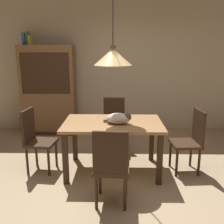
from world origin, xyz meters
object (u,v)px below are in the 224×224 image
object	(u,v)px
chair_far_back	(114,121)
chair_near_front	(111,165)
dining_table	(113,129)
book_yellow_short	(31,40)
chair_right_side	(191,138)
cat_sleeping	(119,118)
hutch_bookcase	(49,92)
book_blue_wide	(25,39)
chair_left_side	(36,137)
book_green_slim	(28,38)
pendant_lamp	(113,57)

from	to	relation	value
chair_far_back	chair_near_front	xyz separation A→B (m)	(-0.01, -1.76, 0.00)
dining_table	book_yellow_short	distance (m)	2.77
chair_right_side	cat_sleeping	world-z (taller)	chair_right_side
dining_table	hutch_bookcase	distance (m)	2.26
dining_table	book_blue_wide	xyz separation A→B (m)	(-1.79, 1.79, 1.32)
hutch_bookcase	cat_sleeping	bearing A→B (deg)	-51.89
dining_table	chair_left_side	xyz separation A→B (m)	(-1.13, 0.01, -0.14)
chair_near_front	cat_sleeping	size ratio (longest dim) A/B	2.37
chair_far_back	cat_sleeping	xyz separation A→B (m)	(0.08, -0.95, 0.32)
book_green_slim	pendant_lamp	bearing A→B (deg)	-45.80
dining_table	hutch_bookcase	bearing A→B (deg)	127.55
hutch_bookcase	chair_near_front	bearing A→B (deg)	-62.83
pendant_lamp	book_green_slim	xyz separation A→B (m)	(-1.74, 1.79, 0.32)
book_blue_wide	book_green_slim	size ratio (longest dim) A/B	0.92
chair_near_front	cat_sleeping	bearing A→B (deg)	83.41
chair_right_side	book_yellow_short	size ratio (longest dim) A/B	4.65
chair_left_side	hutch_bookcase	size ratio (longest dim) A/B	0.50
chair_left_side	pendant_lamp	xyz separation A→B (m)	(1.13, -0.01, 1.15)
dining_table	book_yellow_short	world-z (taller)	book_yellow_short
chair_left_side	book_green_slim	bearing A→B (deg)	108.89
chair_far_back	book_green_slim	bearing A→B (deg)	152.47
dining_table	book_green_slim	world-z (taller)	book_green_slim
book_green_slim	book_yellow_short	bearing A→B (deg)	0.00
hutch_bookcase	book_green_slim	xyz separation A→B (m)	(-0.37, 0.00, 1.09)
dining_table	chair_near_front	distance (m)	0.89
chair_near_front	book_green_slim	size ratio (longest dim) A/B	3.58
book_blue_wide	chair_far_back	bearing A→B (deg)	-26.78
chair_near_front	hutch_bookcase	size ratio (longest dim) A/B	0.50
pendant_lamp	chair_left_side	bearing A→B (deg)	179.60
cat_sleeping	pendant_lamp	world-z (taller)	pendant_lamp
cat_sleeping	chair_far_back	bearing A→B (deg)	95.03
chair_near_front	chair_right_side	bearing A→B (deg)	37.97
chair_right_side	book_green_slim	xyz separation A→B (m)	(-2.86, 1.78, 1.47)
pendant_lamp	book_yellow_short	size ratio (longest dim) A/B	6.50
dining_table	cat_sleeping	xyz separation A→B (m)	(0.09, -0.08, 0.18)
chair_near_front	book_yellow_short	xyz separation A→B (m)	(-1.68, 2.66, 1.43)
dining_table	chair_right_side	bearing A→B (deg)	0.31
chair_right_side	book_yellow_short	distance (m)	3.62
chair_far_back	book_blue_wide	bearing A→B (deg)	153.22
hutch_bookcase	book_green_slim	size ratio (longest dim) A/B	7.12
pendant_lamp	book_green_slim	bearing A→B (deg)	134.20
chair_far_back	book_green_slim	world-z (taller)	book_green_slim
cat_sleeping	book_yellow_short	xyz separation A→B (m)	(-1.77, 1.86, 1.11)
hutch_bookcase	chair_far_back	bearing A→B (deg)	-33.36
book_green_slim	book_yellow_short	size ratio (longest dim) A/B	1.30
chair_right_side	chair_left_side	world-z (taller)	same
chair_left_side	chair_far_back	xyz separation A→B (m)	(1.13, 0.87, 0.00)
chair_right_side	book_blue_wide	size ratio (longest dim) A/B	3.88
book_green_slim	chair_right_side	bearing A→B (deg)	-31.84
book_blue_wide	book_green_slim	world-z (taller)	book_green_slim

